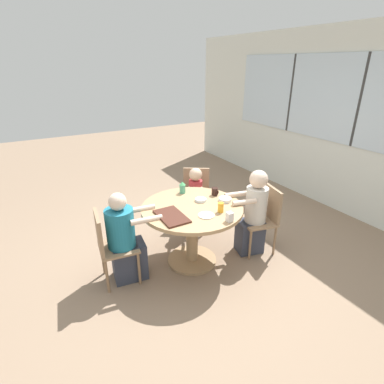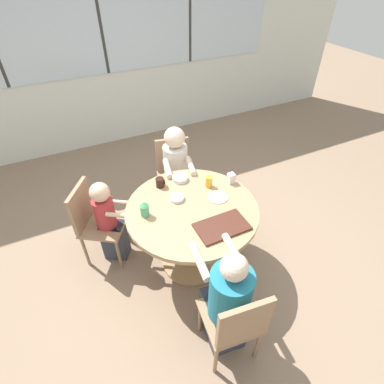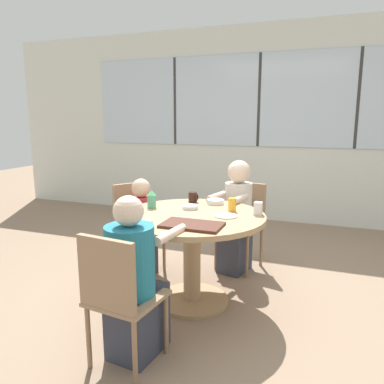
{
  "view_description": "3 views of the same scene",
  "coord_description": "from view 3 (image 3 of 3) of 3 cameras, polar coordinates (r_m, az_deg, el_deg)",
  "views": [
    {
      "loc": [
        2.67,
        -1.52,
        2.26
      ],
      "look_at": [
        0.0,
        0.0,
        0.93
      ],
      "focal_mm": 28.0,
      "sensor_mm": 36.0,
      "label": 1
    },
    {
      "loc": [
        -0.84,
        -1.74,
        2.52
      ],
      "look_at": [
        0.0,
        0.0,
        0.93
      ],
      "focal_mm": 28.0,
      "sensor_mm": 36.0,
      "label": 2
    },
    {
      "loc": [
        1.0,
        -2.7,
        1.5
      ],
      "look_at": [
        0.0,
        0.0,
        0.93
      ],
      "focal_mm": 35.0,
      "sensor_mm": 36.0,
      "label": 3
    }
  ],
  "objects": [
    {
      "name": "milk_carton_small",
      "position": [
        2.99,
        10.04,
        -2.48
      ],
      "size": [
        0.06,
        0.06,
        0.1
      ],
      "color": "silver",
      "rests_on": "dining_table"
    },
    {
      "name": "food_tray_dark",
      "position": [
        2.65,
        0.0,
        -5.04
      ],
      "size": [
        0.43,
        0.26,
        0.02
      ],
      "color": "#472319",
      "rests_on": "dining_table"
    },
    {
      "name": "ground_plane",
      "position": [
        3.25,
        0.0,
        -16.3
      ],
      "size": [
        16.0,
        16.0,
        0.0
      ],
      "primitive_type": "plane",
      "color": "#8C725B"
    },
    {
      "name": "chair_for_woman_green_shirt",
      "position": [
        3.85,
        7.87,
        -3.85
      ],
      "size": [
        0.48,
        0.48,
        0.85
      ],
      "rotation": [
        0.0,
        0.0,
        -3.37
      ],
      "color": "#937556",
      "rests_on": "ground_plane"
    },
    {
      "name": "bowl_white_shallow",
      "position": [
        3.33,
        3.58,
        -1.48
      ],
      "size": [
        0.15,
        0.15,
        0.04
      ],
      "color": "silver",
      "rests_on": "dining_table"
    },
    {
      "name": "chair_for_man_blue_shirt",
      "position": [
        2.3,
        -11.32,
        -14.57
      ],
      "size": [
        0.45,
        0.45,
        0.85
      ],
      "rotation": [
        0.0,
        0.0,
        -0.12
      ],
      "color": "#937556",
      "rests_on": "ground_plane"
    },
    {
      "name": "person_woman_green_shirt",
      "position": [
        3.7,
        6.8,
        -4.22
      ],
      "size": [
        0.37,
        0.53,
        1.1
      ],
      "rotation": [
        0.0,
        0.0,
        -3.37
      ],
      "color": "#333847",
      "rests_on": "ground_plane"
    },
    {
      "name": "juice_glass",
      "position": [
        3.08,
        6.14,
        -1.93
      ],
      "size": [
        0.06,
        0.06,
        0.11
      ],
      "color": "gold",
      "rests_on": "dining_table"
    },
    {
      "name": "chair_for_toddler",
      "position": [
        3.82,
        -8.61,
        -3.97
      ],
      "size": [
        0.55,
        0.55,
        0.85
      ],
      "rotation": [
        0.0,
        0.0,
        -2.15
      ],
      "color": "#937556",
      "rests_on": "ground_plane"
    },
    {
      "name": "coffee_mug",
      "position": [
        3.38,
        0.17,
        -0.81
      ],
      "size": [
        0.08,
        0.08,
        0.09
      ],
      "color": "black",
      "rests_on": "dining_table"
    },
    {
      "name": "plate_tortillas",
      "position": [
        2.92,
        5.18,
        -3.66
      ],
      "size": [
        0.18,
        0.18,
        0.01
      ],
      "color": "beige",
      "rests_on": "dining_table"
    },
    {
      "name": "wall_back_with_windows",
      "position": [
        5.6,
        10.16,
        10.33
      ],
      "size": [
        8.4,
        0.08,
        2.8
      ],
      "color": "silver",
      "rests_on": "ground_plane"
    },
    {
      "name": "person_man_blue_shirt",
      "position": [
        2.43,
        -8.77,
        -13.91
      ],
      "size": [
        0.37,
        0.59,
        1.05
      ],
      "rotation": [
        0.0,
        0.0,
        -0.12
      ],
      "color": "#333847",
      "rests_on": "ground_plane"
    },
    {
      "name": "bowl_cereal",
      "position": [
        3.14,
        -0.26,
        -2.31
      ],
      "size": [
        0.13,
        0.13,
        0.03
      ],
      "color": "silver",
      "rests_on": "dining_table"
    },
    {
      "name": "sippy_cup",
      "position": [
        3.19,
        -6.16,
        -1.05
      ],
      "size": [
        0.08,
        0.08,
        0.15
      ],
      "color": "#4CA57F",
      "rests_on": "dining_table"
    },
    {
      "name": "person_toddler",
      "position": [
        3.71,
        -7.46,
        -5.31
      ],
      "size": [
        0.39,
        0.35,
        0.93
      ],
      "rotation": [
        0.0,
        0.0,
        -2.15
      ],
      "color": "#333847",
      "rests_on": "ground_plane"
    },
    {
      "name": "dining_table",
      "position": [
        3.03,
        0.0,
        -6.75
      ],
      "size": [
        1.17,
        1.17,
        0.75
      ],
      "color": "tan",
      "rests_on": "ground_plane"
    }
  ]
}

